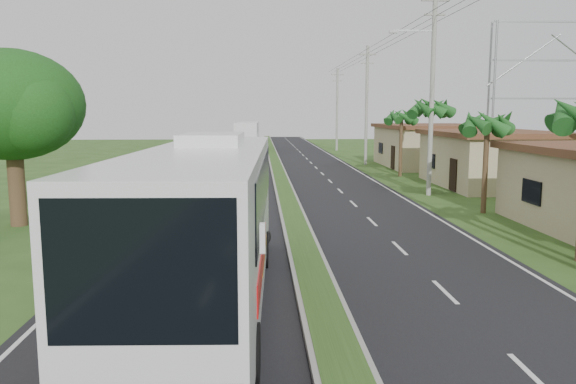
{
  "coord_description": "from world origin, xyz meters",
  "views": [
    {
      "loc": [
        -1.53,
        -14.53,
        4.86
      ],
      "look_at": [
        -0.43,
        7.1,
        1.8
      ],
      "focal_mm": 35.0,
      "sensor_mm": 36.0,
      "label": 1
    }
  ],
  "objects": [
    {
      "name": "coach_bus_main",
      "position": [
        -2.84,
        -0.69,
        2.37
      ],
      "size": [
        3.25,
        13.45,
        4.32
      ],
      "rotation": [
        0.0,
        0.0,
        -0.04
      ],
      "color": "white",
      "rests_on": "ground"
    },
    {
      "name": "billboard_lattice",
      "position": [
        22.0,
        30.0,
        6.82
      ],
      "size": [
        10.18,
        1.18,
        12.07
      ],
      "color": "gray",
      "rests_on": "ground"
    },
    {
      "name": "utility_pole_d",
      "position": [
        8.5,
        58.0,
        5.42
      ],
      "size": [
        1.6,
        0.28,
        10.5
      ],
      "color": "gray",
      "rests_on": "ground"
    },
    {
      "name": "utility_pole_c",
      "position": [
        8.5,
        38.0,
        5.67
      ],
      "size": [
        1.6,
        0.28,
        11.0
      ],
      "color": "gray",
      "rests_on": "ground"
    },
    {
      "name": "median_strip",
      "position": [
        0.0,
        20.0,
        0.1
      ],
      "size": [
        1.2,
        160.0,
        0.18
      ],
      "color": "gray",
      "rests_on": "ground"
    },
    {
      "name": "motorcyclist",
      "position": [
        -2.0,
        5.23,
        0.83
      ],
      "size": [
        1.91,
        1.11,
        2.32
      ],
      "rotation": [
        0.0,
        0.0,
        0.34
      ],
      "color": "black",
      "rests_on": "ground"
    },
    {
      "name": "palm_verge_c",
      "position": [
        8.8,
        19.0,
        5.12
      ],
      "size": [
        2.4,
        2.4,
        5.85
      ],
      "color": "#473321",
      "rests_on": "ground"
    },
    {
      "name": "shop_far",
      "position": [
        14.0,
        36.0,
        1.93
      ],
      "size": [
        8.6,
        11.6,
        3.82
      ],
      "color": "tan",
      "rests_on": "ground"
    },
    {
      "name": "road_asphalt",
      "position": [
        0.0,
        20.0,
        0.01
      ],
      "size": [
        14.0,
        160.0,
        0.02
      ],
      "primitive_type": "cube",
      "color": "black",
      "rests_on": "ground"
    },
    {
      "name": "lane_edge_right",
      "position": [
        6.7,
        20.0,
        0.0
      ],
      "size": [
        0.12,
        160.0,
        0.01
      ],
      "primitive_type": "cube",
      "color": "silver",
      "rests_on": "ground"
    },
    {
      "name": "palm_verge_b",
      "position": [
        9.4,
        12.0,
        4.36
      ],
      "size": [
        2.4,
        2.4,
        5.05
      ],
      "color": "#473321",
      "rests_on": "ground"
    },
    {
      "name": "shade_tree",
      "position": [
        -12.11,
        10.02,
        5.03
      ],
      "size": [
        6.3,
        6.0,
        7.54
      ],
      "color": "#473321",
      "rests_on": "ground"
    },
    {
      "name": "ground",
      "position": [
        0.0,
        0.0,
        0.0
      ],
      "size": [
        180.0,
        180.0,
        0.0
      ],
      "primitive_type": "plane",
      "color": "#2A471A",
      "rests_on": "ground"
    },
    {
      "name": "coach_bus_far",
      "position": [
        -3.05,
        58.81,
        2.07
      ],
      "size": [
        3.01,
        12.59,
        3.65
      ],
      "rotation": [
        0.0,
        0.0,
        -0.02
      ],
      "color": "white",
      "rests_on": "ground"
    },
    {
      "name": "shop_mid",
      "position": [
        14.0,
        22.0,
        1.86
      ],
      "size": [
        7.6,
        10.6,
        3.67
      ],
      "color": "tan",
      "rests_on": "ground"
    },
    {
      "name": "palm_verge_d",
      "position": [
        9.3,
        28.0,
        4.55
      ],
      "size": [
        2.4,
        2.4,
        5.25
      ],
      "color": "#473321",
      "rests_on": "ground"
    },
    {
      "name": "lane_edge_left",
      "position": [
        -6.7,
        20.0,
        0.0
      ],
      "size": [
        0.12,
        160.0,
        0.01
      ],
      "primitive_type": "cube",
      "color": "silver",
      "rests_on": "ground"
    },
    {
      "name": "utility_pole_b",
      "position": [
        8.47,
        18.0,
        6.26
      ],
      "size": [
        3.2,
        0.28,
        12.0
      ],
      "color": "gray",
      "rests_on": "ground"
    }
  ]
}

